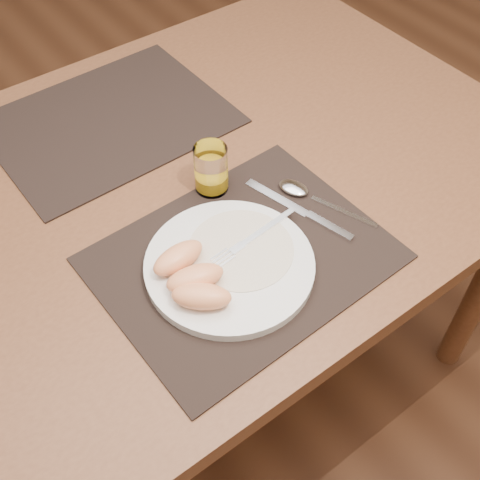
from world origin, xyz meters
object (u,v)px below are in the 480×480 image
(table, at_px, (173,214))
(plate, at_px, (229,265))
(spoon, at_px, (301,191))
(placemat_near, at_px, (243,258))
(placemat_far, at_px, (109,121))
(knife, at_px, (307,214))
(fork, at_px, (248,241))
(juice_glass, at_px, (211,171))

(table, distance_m, plate, 0.25)
(table, xyz_separation_m, spoon, (0.17, -0.17, 0.09))
(placemat_near, bearing_deg, spoon, 17.83)
(plate, bearing_deg, placemat_far, 86.54)
(table, bearing_deg, placemat_near, -89.39)
(plate, relative_size, knife, 1.25)
(placemat_far, height_order, spoon, spoon)
(table, height_order, placemat_far, placemat_far)
(table, bearing_deg, knife, -55.47)
(plate, bearing_deg, placemat_near, 11.00)
(knife, bearing_deg, placemat_far, 108.82)
(table, distance_m, fork, 0.24)
(knife, bearing_deg, placemat_near, -177.00)
(plate, height_order, knife, plate)
(fork, relative_size, knife, 0.81)
(placemat_near, relative_size, juice_glass, 5.02)
(placemat_near, relative_size, spoon, 2.41)
(placemat_far, bearing_deg, spoon, -65.85)
(fork, bearing_deg, plate, -161.95)
(placemat_near, relative_size, placemat_far, 1.00)
(table, relative_size, knife, 6.46)
(placemat_near, bearing_deg, fork, 28.40)
(placemat_near, bearing_deg, plate, -169.00)
(spoon, bearing_deg, placemat_near, -162.17)
(fork, xyz_separation_m, spoon, (0.15, 0.04, -0.01))
(plate, xyz_separation_m, fork, (0.05, 0.02, 0.01))
(placemat_far, bearing_deg, juice_glass, -78.76)
(table, relative_size, placemat_near, 3.11)
(plate, xyz_separation_m, juice_glass, (0.08, 0.17, 0.03))
(plate, height_order, juice_glass, juice_glass)
(fork, xyz_separation_m, juice_glass, (0.03, 0.15, 0.02))
(placemat_near, height_order, juice_glass, juice_glass)
(placemat_far, xyz_separation_m, plate, (-0.03, -0.45, 0.01))
(placemat_near, distance_m, juice_glass, 0.17)
(plate, relative_size, juice_glass, 3.01)
(placemat_near, bearing_deg, juice_glass, 72.13)
(plate, distance_m, knife, 0.17)
(table, height_order, plate, plate)
(knife, relative_size, spoon, 1.16)
(plate, xyz_separation_m, spoon, (0.20, 0.06, -0.00))
(fork, bearing_deg, spoon, 16.41)
(plate, bearing_deg, knife, 4.42)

